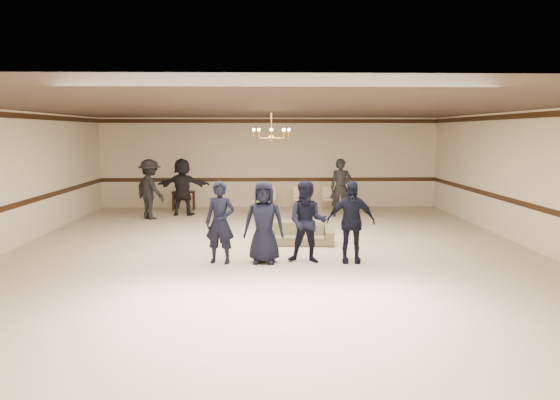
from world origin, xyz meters
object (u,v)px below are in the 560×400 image
at_px(chandelier, 271,125).
at_px(boy_a, 220,222).
at_px(boy_b, 264,222).
at_px(banquet_chair_mid, 299,199).
at_px(adult_left, 150,189).
at_px(banquet_chair_left, 270,199).
at_px(boy_d, 351,222).
at_px(console_table, 184,201).
at_px(banquet_chair_right, 328,198).
at_px(boy_c, 307,222).
at_px(settee, 296,233).
at_px(adult_mid, 183,187).
at_px(adult_right, 341,188).

height_order(chandelier, boy_a, chandelier).
height_order(boy_b, banquet_chair_mid, boy_b).
distance_m(adult_left, banquet_chair_left, 4.11).
relative_size(boy_d, console_table, 2.17).
distance_m(chandelier, banquet_chair_left, 5.72).
height_order(banquet_chair_left, console_table, banquet_chair_left).
bearing_deg(boy_a, banquet_chair_right, 79.46).
distance_m(boy_c, settee, 1.87).
bearing_deg(banquet_chair_left, boy_b, -86.84).
height_order(boy_b, boy_c, same).
distance_m(adult_mid, console_table, 1.26).
distance_m(adult_mid, banquet_chair_left, 3.03).
bearing_deg(boy_a, adult_mid, 118.55).
bearing_deg(boy_b, boy_c, 5.33).
relative_size(boy_b, boy_d, 1.00).
bearing_deg(adult_left, boy_d, 176.54).
height_order(boy_a, banquet_chair_left, boy_a).
xyz_separation_m(adult_right, banquet_chair_mid, (-1.25, 1.30, -0.52)).
height_order(adult_mid, adult_right, same).
xyz_separation_m(boy_c, banquet_chair_right, (1.30, 7.14, -0.44)).
relative_size(chandelier, banquet_chair_mid, 1.13).
height_order(boy_c, boy_d, same).
bearing_deg(boy_a, settee, 59.45).
relative_size(boy_a, boy_d, 1.00).
bearing_deg(banquet_chair_mid, boy_d, -79.43).
distance_m(boy_c, adult_left, 7.11).
relative_size(boy_b, banquet_chair_left, 2.06).
distance_m(boy_b, adult_mid, 6.79).
distance_m(boy_a, boy_c, 1.80).
relative_size(chandelier, boy_b, 0.55).
height_order(chandelier, banquet_chair_mid, chandelier).
height_order(boy_b, console_table, boy_b).
bearing_deg(banquet_chair_right, boy_d, -97.40).
xyz_separation_m(boy_a, adult_mid, (-1.75, 6.25, 0.08)).
xyz_separation_m(boy_d, settee, (-1.02, 1.77, -0.59)).
distance_m(boy_c, banquet_chair_right, 7.28).
distance_m(boy_c, console_table, 8.24).
height_order(chandelier, adult_mid, chandelier).
xyz_separation_m(banquet_chair_left, banquet_chair_mid, (1.00, 0.00, 0.00)).
bearing_deg(adult_right, adult_mid, -176.68).
relative_size(boy_c, banquet_chair_left, 2.06).
xyz_separation_m(boy_a, boy_d, (2.70, 0.00, 0.00)).
xyz_separation_m(boy_b, banquet_chair_left, (0.20, 7.14, -0.44)).
relative_size(settee, adult_left, 0.98).
xyz_separation_m(settee, banquet_chair_right, (1.42, 5.38, 0.15)).
relative_size(boy_c, adult_mid, 0.92).
distance_m(boy_b, banquet_chair_left, 7.16).
height_order(adult_right, console_table, adult_right).
xyz_separation_m(boy_d, banquet_chair_mid, (-0.60, 7.14, -0.44)).
bearing_deg(banquet_chair_left, adult_right, -25.17).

